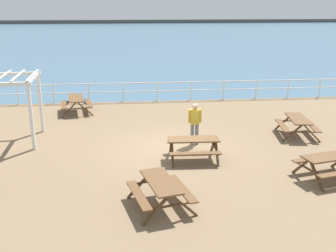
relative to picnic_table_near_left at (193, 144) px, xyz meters
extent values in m
cube|color=#846B4C|center=(-0.62, 1.14, -0.68)|extent=(30.00, 24.00, 0.20)
cube|color=#476B84|center=(-0.62, 53.89, -0.58)|extent=(142.00, 90.00, 0.01)
cube|color=#4C4C47|center=(-0.62, 96.89, -0.58)|extent=(142.00, 6.00, 1.80)
cube|color=white|center=(-0.62, 8.89, 0.47)|extent=(23.00, 0.06, 0.06)
cube|color=white|center=(-0.62, 8.89, -0.01)|extent=(23.00, 0.05, 0.05)
cylinder|color=white|center=(-8.29, 8.89, -0.06)|extent=(0.07, 0.07, 1.05)
cylinder|color=white|center=(-6.37, 8.89, -0.06)|extent=(0.07, 0.07, 1.05)
cylinder|color=white|center=(-4.46, 8.89, -0.06)|extent=(0.07, 0.07, 1.05)
cylinder|color=white|center=(-2.54, 8.89, -0.06)|extent=(0.07, 0.07, 1.05)
cylinder|color=white|center=(-0.62, 8.89, -0.06)|extent=(0.07, 0.07, 1.05)
cylinder|color=white|center=(1.29, 8.89, -0.06)|extent=(0.07, 0.07, 1.05)
cylinder|color=white|center=(3.21, 8.89, -0.06)|extent=(0.07, 0.07, 1.05)
cylinder|color=white|center=(5.13, 8.89, -0.06)|extent=(0.07, 0.07, 1.05)
cylinder|color=white|center=(7.04, 8.89, -0.06)|extent=(0.07, 0.07, 1.05)
cylinder|color=white|center=(8.96, 8.89, -0.06)|extent=(0.07, 0.07, 1.05)
cube|color=brown|center=(0.00, 0.00, 0.17)|extent=(1.83, 0.77, 0.05)
cube|color=brown|center=(0.02, 0.62, -0.13)|extent=(1.81, 0.33, 0.04)
cube|color=brown|center=(-0.02, -0.62, -0.13)|extent=(1.81, 0.33, 0.04)
cube|color=#50351E|center=(0.79, 0.34, -0.21)|extent=(0.11, 0.79, 0.79)
cube|color=#50351E|center=(0.76, -0.41, -0.21)|extent=(0.11, 0.79, 0.79)
cube|color=#50351E|center=(0.78, -0.03, -0.16)|extent=(0.12, 1.50, 0.04)
cube|color=#50351E|center=(-0.76, 0.41, -0.21)|extent=(0.11, 0.79, 0.79)
cube|color=#50351E|center=(-0.79, -0.34, -0.21)|extent=(0.11, 0.79, 0.79)
cube|color=#50351E|center=(-0.78, 0.03, -0.16)|extent=(0.12, 1.50, 0.04)
cube|color=brown|center=(4.76, 2.13, 0.17)|extent=(0.96, 1.88, 0.05)
cube|color=brown|center=(4.14, 2.22, -0.13)|extent=(0.52, 1.82, 0.04)
cube|color=brown|center=(5.37, 2.04, -0.13)|extent=(0.52, 1.82, 0.04)
cube|color=#50351E|center=(4.50, 2.96, -0.21)|extent=(0.80, 0.20, 0.79)
cube|color=#50351E|center=(5.24, 2.85, -0.21)|extent=(0.80, 0.20, 0.79)
cube|color=#50351E|center=(4.87, 2.90, -0.16)|extent=(1.49, 0.28, 0.04)
cube|color=#50351E|center=(4.27, 1.42, -0.21)|extent=(0.80, 0.20, 0.79)
cube|color=#50351E|center=(5.01, 1.31, -0.21)|extent=(0.80, 0.20, 0.79)
cube|color=#50351E|center=(4.64, 1.36, -0.16)|extent=(1.49, 0.28, 0.04)
cube|color=brown|center=(4.04, -2.07, 0.17)|extent=(1.91, 1.08, 0.05)
cube|color=brown|center=(3.90, -1.46, -0.13)|extent=(1.81, 0.65, 0.04)
cube|color=#50351E|center=(3.19, -1.87, -0.21)|extent=(0.25, 0.79, 0.79)
cube|color=#50351E|center=(3.36, -2.60, -0.21)|extent=(0.25, 0.79, 0.79)
cube|color=#50351E|center=(3.27, -2.24, -0.16)|extent=(0.39, 1.48, 0.04)
cube|color=brown|center=(-1.45, -3.37, 0.17)|extent=(1.10, 1.91, 0.05)
cube|color=brown|center=(-2.05, -3.51, -0.13)|extent=(0.67, 1.81, 0.04)
cube|color=brown|center=(-0.85, -3.22, -0.13)|extent=(0.67, 1.81, 0.04)
cube|color=#50351E|center=(-1.99, -2.69, -0.21)|extent=(0.79, 0.26, 0.79)
cube|color=#50351E|center=(-1.26, -2.52, -0.21)|extent=(0.79, 0.26, 0.79)
cube|color=#50351E|center=(-1.63, -2.61, -0.16)|extent=(1.47, 0.40, 0.04)
cube|color=#50351E|center=(-1.63, -4.21, -0.21)|extent=(0.79, 0.26, 0.79)
cube|color=#50351E|center=(-0.91, -4.04, -0.21)|extent=(0.79, 0.26, 0.79)
cube|color=#50351E|center=(-1.27, -4.13, -0.16)|extent=(1.47, 0.40, 0.04)
cube|color=brown|center=(-4.91, 6.82, 0.17)|extent=(0.98, 1.89, 0.05)
cube|color=brown|center=(-5.52, 6.72, -0.13)|extent=(0.55, 1.82, 0.04)
cube|color=brown|center=(-4.30, 6.92, -0.13)|extent=(0.55, 1.82, 0.04)
cube|color=#50351E|center=(-5.40, 7.53, -0.21)|extent=(0.79, 0.21, 0.79)
cube|color=#50351E|center=(-4.66, 7.65, -0.21)|extent=(0.79, 0.21, 0.79)
cube|color=#50351E|center=(-5.03, 7.59, -0.16)|extent=(1.49, 0.30, 0.04)
cube|color=#50351E|center=(-5.15, 5.99, -0.21)|extent=(0.79, 0.21, 0.79)
cube|color=#50351E|center=(-4.41, 6.11, -0.21)|extent=(0.79, 0.21, 0.79)
cube|color=#50351E|center=(-4.78, 6.05, -0.16)|extent=(1.49, 0.30, 0.04)
cylinder|color=slate|center=(0.20, 1.51, -0.16)|extent=(0.14, 0.14, 0.85)
cylinder|color=slate|center=(0.38, 1.50, -0.16)|extent=(0.14, 0.14, 0.85)
cube|color=gold|center=(0.29, 1.50, 0.56)|extent=(0.35, 0.23, 0.58)
cylinder|color=gold|center=(0.07, 1.51, 0.58)|extent=(0.09, 0.09, 0.52)
cylinder|color=gold|center=(0.51, 1.50, 0.58)|extent=(0.09, 0.09, 0.52)
sphere|color=tan|center=(0.29, 1.50, 0.96)|extent=(0.23, 0.23, 0.23)
cube|color=white|center=(-6.00, 3.79, 0.67)|extent=(0.12, 0.12, 2.50)
cube|color=white|center=(-5.90, 1.59, 0.67)|extent=(0.12, 0.12, 2.50)
cube|color=white|center=(-5.95, 2.69, 1.98)|extent=(0.23, 2.44, 0.12)
cube|color=white|center=(-7.10, 3.74, 1.98)|extent=(2.44, 0.23, 0.12)
cube|color=white|center=(-7.05, 2.64, 2.10)|extent=(0.19, 2.56, 0.04)
cube|color=white|center=(-6.50, 2.67, 2.10)|extent=(0.19, 2.56, 0.04)
cube|color=white|center=(-5.95, 2.69, 2.10)|extent=(0.19, 2.56, 0.04)
camera|label=1|loc=(-2.24, -13.21, 4.83)|focal=42.70mm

